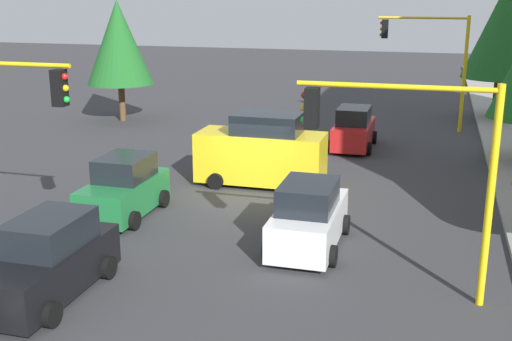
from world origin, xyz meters
The scene contains 10 objects.
ground_plane centered at (0.00, 0.00, 0.00)m, with size 120.00×120.00×0.00m, color #353538.
traffic_signal_far_left centered at (-14.00, 5.74, 4.22)m, with size 0.36×4.59×5.99m.
traffic_signal_near_left centered at (6.00, 5.63, 3.73)m, with size 0.36×4.59×5.24m.
tree_opposite_side centered at (-12.00, -11.00, 4.40)m, with size 3.70×3.70×6.73m.
tree_roadside_far centered at (-18.00, 9.50, 5.02)m, with size 4.19×4.19×7.65m.
delivery_van_yellow centered at (-2.00, -0.03, 1.28)m, with size 2.22×4.80×2.77m.
car_white centered at (3.61, 2.89, 0.90)m, with size 4.02×2.01×1.98m.
car_green centered at (2.56, -3.48, 0.90)m, with size 3.65×2.02×1.98m.
car_red centered at (-8.90, 2.57, 0.90)m, with size 3.90×1.94×1.98m.
car_black centered at (8.34, -2.55, 0.90)m, with size 4.17×2.01×1.98m.
Camera 1 is at (20.68, 6.12, 7.16)m, focal length 44.92 mm.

